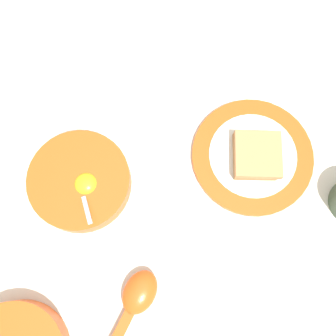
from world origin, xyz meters
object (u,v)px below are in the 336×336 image
egg_bowl (80,181)px  toast_plate (252,156)px  soup_spoon (137,297)px  toast_sandwich (256,155)px

egg_bowl → toast_plate: size_ratio=0.80×
toast_plate → soup_spoon: 0.31m
egg_bowl → toast_plate: (-0.27, -0.15, -0.02)m
egg_bowl → soup_spoon: (-0.16, 0.14, -0.01)m
toast_sandwich → soup_spoon: (0.11, 0.29, -0.01)m
toast_plate → soup_spoon: bearing=69.5°
toast_sandwich → soup_spoon: toast_sandwich is taller
toast_sandwich → egg_bowl: bearing=27.8°
egg_bowl → toast_plate: 0.30m
egg_bowl → toast_sandwich: (-0.27, -0.14, 0.00)m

